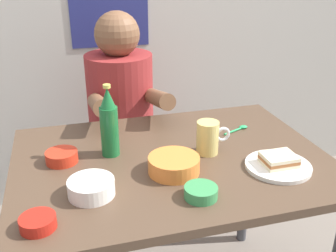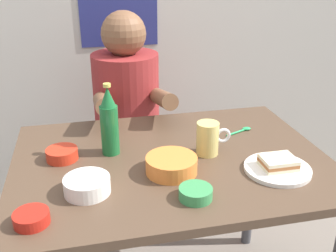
# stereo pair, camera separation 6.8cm
# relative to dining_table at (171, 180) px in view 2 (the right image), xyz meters

# --- Properties ---
(dining_table) EXTENTS (1.10, 0.80, 0.74)m
(dining_table) POSITION_rel_dining_table_xyz_m (0.00, 0.00, 0.00)
(dining_table) COLOR #4C3828
(dining_table) RESTS_ON ground
(stool) EXTENTS (0.34, 0.34, 0.45)m
(stool) POSITION_rel_dining_table_xyz_m (-0.08, 0.63, -0.30)
(stool) COLOR #4C4C51
(stool) RESTS_ON ground
(person_seated) EXTENTS (0.33, 0.56, 0.72)m
(person_seated) POSITION_rel_dining_table_xyz_m (-0.08, 0.62, 0.12)
(person_seated) COLOR maroon
(person_seated) RESTS_ON stool
(plate_orange) EXTENTS (0.22, 0.22, 0.01)m
(plate_orange) POSITION_rel_dining_table_xyz_m (0.32, -0.17, 0.10)
(plate_orange) COLOR silver
(plate_orange) RESTS_ON dining_table
(sandwich) EXTENTS (0.11, 0.09, 0.04)m
(sandwich) POSITION_rel_dining_table_xyz_m (0.32, -0.17, 0.13)
(sandwich) COLOR beige
(sandwich) RESTS_ON plate_orange
(beer_mug) EXTENTS (0.13, 0.08, 0.12)m
(beer_mug) POSITION_rel_dining_table_xyz_m (0.14, 0.00, 0.15)
(beer_mug) COLOR #D1BC66
(beer_mug) RESTS_ON dining_table
(beer_bottle) EXTENTS (0.06, 0.06, 0.26)m
(beer_bottle) POSITION_rel_dining_table_xyz_m (-0.20, 0.08, 0.21)
(beer_bottle) COLOR #19602D
(beer_bottle) RESTS_ON dining_table
(dip_bowl_green) EXTENTS (0.10, 0.10, 0.03)m
(dip_bowl_green) POSITION_rel_dining_table_xyz_m (0.01, -0.26, 0.11)
(dip_bowl_green) COLOR #388C4C
(dip_bowl_green) RESTS_ON dining_table
(sambal_bowl_red) EXTENTS (0.10, 0.10, 0.03)m
(sambal_bowl_red) POSITION_rel_dining_table_xyz_m (-0.45, -0.28, 0.11)
(sambal_bowl_red) COLOR #B21E14
(sambal_bowl_red) RESTS_ON dining_table
(soup_bowl_orange) EXTENTS (0.17, 0.17, 0.05)m
(soup_bowl_orange) POSITION_rel_dining_table_xyz_m (-0.02, -0.10, 0.12)
(soup_bowl_orange) COLOR orange
(soup_bowl_orange) RESTS_ON dining_table
(rice_bowl_white) EXTENTS (0.14, 0.14, 0.05)m
(rice_bowl_white) POSITION_rel_dining_table_xyz_m (-0.30, -0.16, 0.12)
(rice_bowl_white) COLOR silver
(rice_bowl_white) RESTS_ON dining_table
(sauce_bowl_chili) EXTENTS (0.11, 0.11, 0.04)m
(sauce_bowl_chili) POSITION_rel_dining_table_xyz_m (-0.37, 0.07, 0.12)
(sauce_bowl_chili) COLOR red
(sauce_bowl_chili) RESTS_ON dining_table
(spoon) EXTENTS (0.12, 0.06, 0.01)m
(spoon) POSITION_rel_dining_table_xyz_m (0.33, 0.15, 0.10)
(spoon) COLOR #26A559
(spoon) RESTS_ON dining_table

